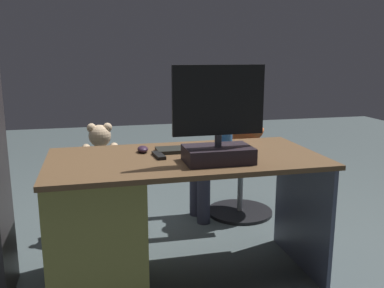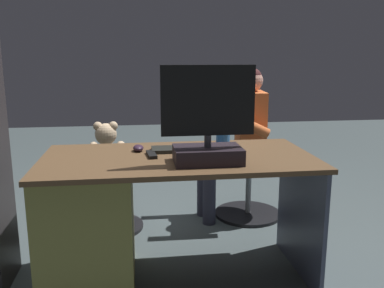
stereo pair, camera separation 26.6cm
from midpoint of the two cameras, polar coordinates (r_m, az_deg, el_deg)
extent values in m
plane|color=#434F51|center=(2.84, -5.12, -14.53)|extent=(10.00, 10.00, 0.00)
cube|color=brown|center=(2.28, -4.24, -2.03)|extent=(1.48, 0.75, 0.03)
cube|color=olive|center=(2.37, -16.16, -11.22)|extent=(0.47, 0.69, 0.70)
cube|color=#43495E|center=(2.60, 11.91, -8.89)|extent=(0.02, 0.68, 0.70)
cube|color=black|center=(2.14, 0.03, -1.47)|extent=(0.34, 0.22, 0.08)
cylinder|color=#333338|center=(2.12, 0.03, 0.42)|extent=(0.04, 0.04, 0.06)
cube|color=black|center=(2.09, 0.03, 5.98)|extent=(0.47, 0.02, 0.35)
cube|color=#19598C|center=(2.10, -0.06, 6.02)|extent=(0.44, 0.00, 0.32)
cube|color=black|center=(2.40, -3.07, -0.71)|extent=(0.42, 0.14, 0.02)
ellipsoid|color=#2F1D2F|center=(2.39, -9.93, -0.74)|extent=(0.06, 0.10, 0.04)
cylinder|color=#3372BF|center=(2.49, 1.57, 0.64)|extent=(0.08, 0.08, 0.09)
cube|color=black|center=(2.27, -7.93, -1.60)|extent=(0.06, 0.15, 0.02)
cylinder|color=black|center=(3.21, -14.29, -11.37)|extent=(0.50, 0.50, 0.03)
cylinder|color=gray|center=(3.14, -14.47, -8.14)|extent=(0.04, 0.04, 0.36)
cylinder|color=#443D50|center=(3.07, -14.68, -4.46)|extent=(0.43, 0.43, 0.06)
ellipsoid|color=#CEAE89|center=(3.04, -14.82, -2.03)|extent=(0.20, 0.17, 0.21)
sphere|color=#CEAE89|center=(3.00, -14.99, 1.05)|extent=(0.15, 0.15, 0.15)
sphere|color=beige|center=(3.07, -14.96, 1.07)|extent=(0.06, 0.06, 0.06)
sphere|color=#CEAE89|center=(2.99, -14.02, 2.19)|extent=(0.06, 0.06, 0.06)
sphere|color=#CEAE89|center=(2.99, -16.09, 2.09)|extent=(0.06, 0.06, 0.06)
cylinder|color=#CEAE89|center=(3.06, -13.00, -1.01)|extent=(0.06, 0.16, 0.10)
cylinder|color=#CEAE89|center=(3.07, -16.70, -1.19)|extent=(0.06, 0.16, 0.10)
cylinder|color=#CEAE89|center=(3.16, -13.77, -2.73)|extent=(0.07, 0.13, 0.07)
cylinder|color=#CEAE89|center=(3.16, -15.66, -2.82)|extent=(0.07, 0.13, 0.07)
cylinder|color=black|center=(3.46, 4.33, -9.23)|extent=(0.53, 0.53, 0.03)
cylinder|color=gray|center=(3.39, 4.38, -6.20)|extent=(0.04, 0.04, 0.36)
cylinder|color=#2F636C|center=(3.33, 4.44, -2.77)|extent=(0.42, 0.42, 0.06)
cube|color=orange|center=(3.26, 4.53, 2.41)|extent=(0.23, 0.34, 0.55)
sphere|color=#DA9985|center=(3.22, 4.63, 8.66)|extent=(0.17, 0.17, 0.17)
sphere|color=#472223|center=(3.22, 4.64, 8.97)|extent=(0.16, 0.16, 0.16)
cylinder|color=orange|center=(3.01, 3.39, 3.18)|extent=(0.44, 0.12, 0.25)
cylinder|color=orange|center=(3.38, 0.79, 4.20)|extent=(0.44, 0.12, 0.25)
cylinder|color=#313245|center=(3.17, 2.20, -2.57)|extent=(0.36, 0.15, 0.11)
cylinder|color=#313245|center=(3.19, -0.79, -7.06)|extent=(0.10, 0.10, 0.45)
cylinder|color=#313245|center=(3.33, 1.08, -1.83)|extent=(0.36, 0.15, 0.11)
cylinder|color=#313245|center=(3.35, -1.76, -6.11)|extent=(0.10, 0.10, 0.45)
camera|label=1|loc=(0.13, -92.86, -0.63)|focal=39.00mm
camera|label=2|loc=(0.13, 87.14, 0.63)|focal=39.00mm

